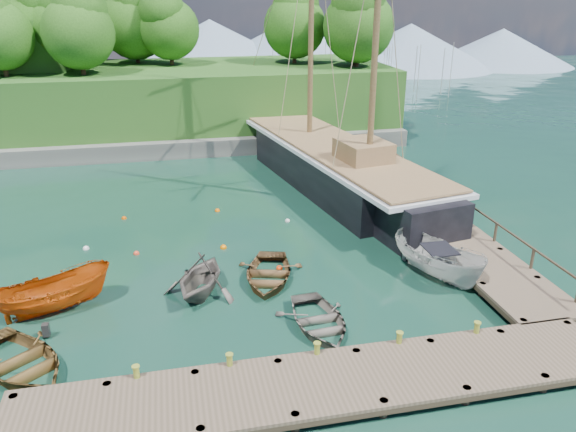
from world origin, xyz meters
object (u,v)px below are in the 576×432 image
rowboat_2 (268,280)px  schooner (336,170)px  cabin_boat_white (436,277)px  rowboat_0 (21,371)px  motorboat_orange (59,310)px  rowboat_3 (319,327)px  rowboat_1 (201,294)px

rowboat_2 → schooner: schooner is taller
rowboat_2 → cabin_boat_white: (7.59, -1.31, 0.00)m
rowboat_0 → rowboat_2: size_ratio=1.08×
motorboat_orange → schooner: size_ratio=0.16×
schooner → motorboat_orange: bearing=-151.6°
motorboat_orange → rowboat_2: bearing=-107.5°
motorboat_orange → schooner: schooner is taller
cabin_boat_white → schooner: size_ratio=0.18×
rowboat_3 → cabin_boat_white: bearing=20.0°
rowboat_3 → schooner: (5.45, 15.96, 1.19)m
rowboat_2 → motorboat_orange: size_ratio=0.94×
rowboat_3 → rowboat_0: bearing=177.9°
rowboat_0 → schooner: 23.04m
rowboat_3 → cabin_boat_white: size_ratio=0.79×
rowboat_1 → motorboat_orange: (-5.80, -0.09, 0.00)m
motorboat_orange → schooner: bearing=-73.1°
motorboat_orange → rowboat_0: bearing=148.9°
rowboat_2 → rowboat_0: bearing=-138.8°
rowboat_3 → cabin_boat_white: cabin_boat_white is taller
motorboat_orange → rowboat_3: bearing=-130.9°
rowboat_3 → schooner: size_ratio=0.14×
rowboat_2 → cabin_boat_white: 7.71m
rowboat_1 → rowboat_3: 5.59m
rowboat_2 → motorboat_orange: bearing=-160.2°
rowboat_0 → rowboat_1: bearing=-6.2°
rowboat_0 → rowboat_2: 10.51m
rowboat_0 → cabin_boat_white: 17.38m
rowboat_1 → rowboat_2: size_ratio=0.87×
rowboat_0 → rowboat_3: rowboat_0 is taller
rowboat_2 → schooner: bearing=75.9°
rowboat_2 → cabin_boat_white: size_ratio=0.85×
rowboat_1 → rowboat_3: bearing=-15.4°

